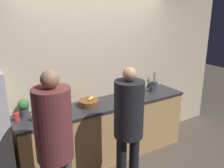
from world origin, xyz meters
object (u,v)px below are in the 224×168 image
object	(u,v)px
bottle_dark	(151,89)
bottle_red	(17,117)
person_center	(129,121)
potted_plant	(24,107)
person_left	(54,138)
cup_yellow	(35,117)
utensil_crock	(154,84)
fruit_bowl	(89,103)

from	to	relation	value
bottle_dark	bottle_red	size ratio (longest dim) A/B	0.89
person_center	bottle_red	world-z (taller)	person_center
potted_plant	bottle_red	bearing A→B (deg)	-138.25
bottle_dark	person_left	bearing A→B (deg)	-156.97
person_center	cup_yellow	size ratio (longest dim) A/B	16.98
utensil_crock	bottle_dark	size ratio (longest dim) A/B	1.97
bottle_dark	potted_plant	bearing A→B (deg)	175.99
fruit_bowl	bottle_red	size ratio (longest dim) A/B	1.83
person_center	person_left	bearing A→B (deg)	-177.69
fruit_bowl	bottle_red	distance (m)	1.01
fruit_bowl	potted_plant	world-z (taller)	potted_plant
person_left	person_center	size ratio (longest dim) A/B	1.06
person_left	bottle_dark	xyz separation A→B (m)	(2.01, 0.85, -0.08)
person_center	potted_plant	bearing A→B (deg)	136.57
utensil_crock	bottle_dark	xyz separation A→B (m)	(-0.20, -0.16, -0.00)
potted_plant	bottle_dark	bearing A→B (deg)	-4.01
bottle_red	utensil_crock	bearing A→B (deg)	3.02
bottle_dark	fruit_bowl	bearing A→B (deg)	179.57
fruit_bowl	bottle_red	bearing A→B (deg)	178.39
person_left	bottle_dark	size ratio (longest dim) A/B	12.44
fruit_bowl	utensil_crock	bearing A→B (deg)	6.37
person_left	potted_plant	xyz separation A→B (m)	(-0.06, 1.00, -0.01)
person_left	bottle_red	bearing A→B (deg)	101.76
utensil_crock	person_center	bearing A→B (deg)	-142.14
utensil_crock	potted_plant	xyz separation A→B (m)	(-2.27, -0.02, 0.07)
person_center	fruit_bowl	bearing A→B (deg)	98.70
fruit_bowl	bottle_dark	size ratio (longest dim) A/B	2.06
person_center	bottle_dark	bearing A→B (deg)	37.63
person_left	fruit_bowl	distance (m)	1.20
person_center	utensil_crock	distance (m)	1.59
potted_plant	person_center	bearing A→B (deg)	-43.43
fruit_bowl	utensil_crock	size ratio (longest dim) A/B	1.05
person_left	fruit_bowl	size ratio (longest dim) A/B	6.04
fruit_bowl	person_center	bearing A→B (deg)	-81.30
cup_yellow	bottle_red	bearing A→B (deg)	151.02
cup_yellow	person_left	bearing A→B (deg)	-90.79
utensil_crock	bottle_dark	bearing A→B (deg)	-140.94
person_left	utensil_crock	world-z (taller)	person_left
person_center	cup_yellow	bearing A→B (deg)	141.63
fruit_bowl	utensil_crock	distance (m)	1.39
person_left	fruit_bowl	bearing A→B (deg)	46.30
fruit_bowl	bottle_dark	bearing A→B (deg)	-0.43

